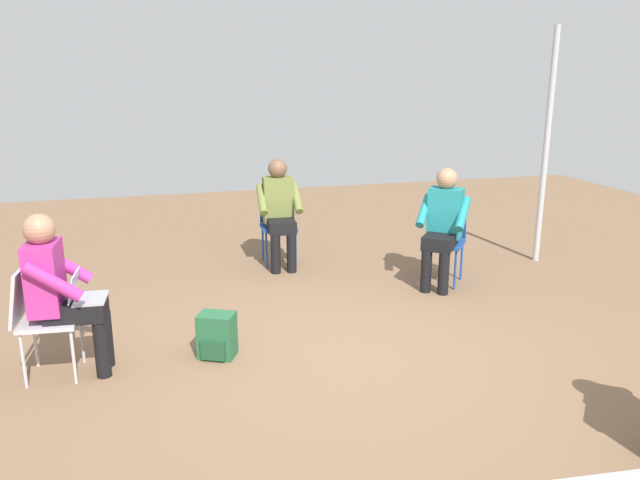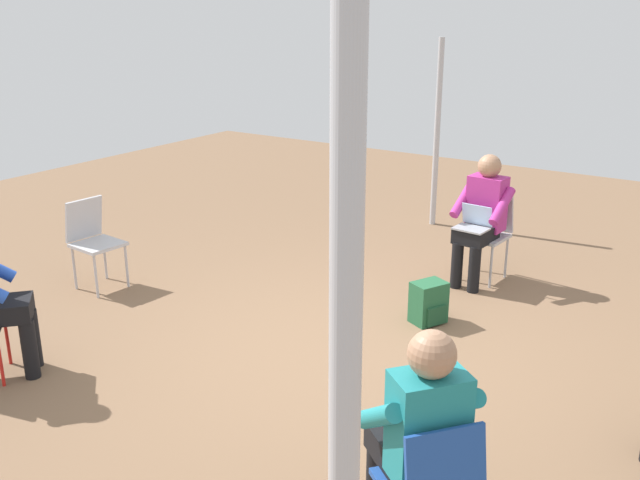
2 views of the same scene
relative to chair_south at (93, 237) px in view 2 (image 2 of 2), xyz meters
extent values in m
plane|color=brown|center=(-0.05, 2.66, -0.50)|extent=(14.57, 14.57, 0.00)
cube|color=#B7B7BC|center=(0.01, 0.07, -0.06)|extent=(0.43, 0.43, 0.03)
cylinder|color=#B7B7BC|center=(-0.15, 0.26, -0.29)|extent=(0.02, 0.02, 0.42)
cylinder|color=#B7B7BC|center=(0.19, 0.23, -0.29)|extent=(0.02, 0.02, 0.42)
cylinder|color=#B7B7BC|center=(-0.18, -0.08, -0.29)|extent=(0.02, 0.02, 0.42)
cylinder|color=#B7B7BC|center=(0.16, -0.11, -0.29)|extent=(0.02, 0.02, 0.42)
cube|color=#B7B7BC|center=(-0.01, -0.12, 0.15)|extent=(0.39, 0.13, 0.40)
cube|color=#1E4799|center=(1.64, 4.29, 0.15)|extent=(0.35, 0.31, 0.40)
cylinder|color=red|center=(1.40, 0.68, -0.29)|extent=(0.02, 0.02, 0.42)
cylinder|color=red|center=(1.62, 0.93, -0.29)|extent=(0.02, 0.02, 0.42)
cube|color=#B7B7BC|center=(-2.21, 3.00, -0.06)|extent=(0.43, 0.43, 0.03)
cylinder|color=#B7B7BC|center=(-2.02, 3.15, -0.29)|extent=(0.02, 0.02, 0.42)
cylinder|color=#B7B7BC|center=(-2.05, 2.81, -0.29)|extent=(0.02, 0.02, 0.42)
cylinder|color=#B7B7BC|center=(-2.36, 3.18, -0.29)|extent=(0.02, 0.02, 0.42)
cylinder|color=#B7B7BC|center=(-2.39, 2.84, -0.29)|extent=(0.02, 0.02, 0.42)
cube|color=#B7B7BC|center=(-2.40, 3.01, 0.15)|extent=(0.13, 0.39, 0.40)
cylinder|color=black|center=(-1.84, 3.05, -0.27)|extent=(0.11, 0.11, 0.45)
cylinder|color=black|center=(-1.86, 2.88, -0.27)|extent=(0.11, 0.11, 0.45)
cube|color=black|center=(-2.02, 2.98, 0.01)|extent=(0.44, 0.33, 0.14)
cube|color=#B22D84|center=(-2.21, 3.00, 0.27)|extent=(0.25, 0.36, 0.52)
sphere|color=#A87A5B|center=(-2.21, 3.00, 0.63)|extent=(0.22, 0.22, 0.22)
cylinder|color=#B22D84|center=(-2.09, 3.19, 0.30)|extent=(0.40, 0.12, 0.31)
cylinder|color=#B22D84|center=(-2.12, 2.79, 0.30)|extent=(0.40, 0.12, 0.31)
cube|color=#9EA0A5|center=(-1.91, 2.97, 0.09)|extent=(0.24, 0.32, 0.02)
cube|color=#B2D1F2|center=(-2.02, 2.98, 0.20)|extent=(0.08, 0.30, 0.20)
cylinder|color=black|center=(1.23, 3.92, -0.27)|extent=(0.11, 0.11, 0.45)
cube|color=black|center=(1.41, 3.99, 0.01)|extent=(0.50, 0.52, 0.14)
cube|color=teal|center=(1.53, 4.14, 0.27)|extent=(0.40, 0.38, 0.52)
sphere|color=#A87A5B|center=(1.53, 4.14, 0.63)|extent=(0.22, 0.22, 0.22)
cylinder|color=teal|center=(1.62, 3.94, 0.30)|extent=(0.32, 0.37, 0.31)
cylinder|color=teal|center=(1.31, 4.19, 0.30)|extent=(0.32, 0.37, 0.31)
cylinder|color=black|center=(1.31, 0.86, -0.27)|extent=(0.11, 0.11, 0.45)
cylinder|color=black|center=(1.43, 1.00, -0.27)|extent=(0.11, 0.11, 0.45)
cube|color=black|center=(1.50, 0.82, 0.01)|extent=(0.51, 0.50, 0.14)
cube|color=#235B38|center=(-1.00, 2.99, -0.32)|extent=(0.34, 0.30, 0.36)
cube|color=#1C492C|center=(-1.00, 2.99, -0.40)|extent=(0.28, 0.31, 0.16)
cylinder|color=#B2B2B7|center=(-3.61, 1.82, 0.61)|extent=(0.07, 0.07, 2.21)
camera|label=1|loc=(-1.44, -1.63, 1.72)|focal=35.00mm
camera|label=2|loc=(4.12, 5.26, 2.09)|focal=40.00mm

